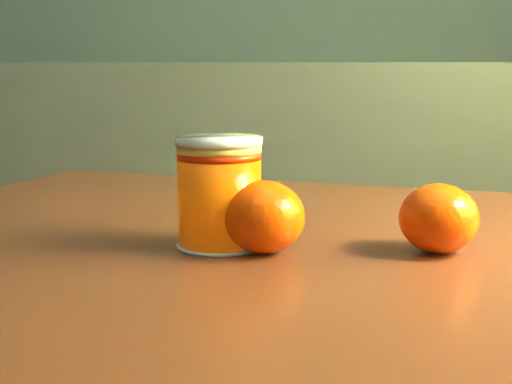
# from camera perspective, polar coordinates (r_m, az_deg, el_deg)

# --- Properties ---
(kitchen_counter) EXTENTS (3.15, 0.60, 0.90)m
(kitchen_counter) POSITION_cam_1_polar(r_m,az_deg,el_deg) (2.24, -12.51, -1.56)
(kitchen_counter) COLOR #4C4B50
(kitchen_counter) RESTS_ON ground
(table) EXTENTS (1.09, 0.85, 0.74)m
(table) POSITION_cam_1_polar(r_m,az_deg,el_deg) (0.63, 7.75, -13.24)
(table) COLOR maroon
(table) RESTS_ON ground
(juice_glass) EXTENTS (0.07, 0.07, 0.09)m
(juice_glass) POSITION_cam_1_polar(r_m,az_deg,el_deg) (0.61, -2.94, -0.07)
(juice_glass) COLOR #DC4E04
(juice_glass) RESTS_ON table
(orange_front) EXTENTS (0.09, 0.09, 0.06)m
(orange_front) POSITION_cam_1_polar(r_m,az_deg,el_deg) (0.59, 0.62, -2.00)
(orange_front) COLOR #F74604
(orange_front) RESTS_ON table
(orange_back) EXTENTS (0.07, 0.07, 0.06)m
(orange_back) POSITION_cam_1_polar(r_m,az_deg,el_deg) (0.61, 14.41, -2.05)
(orange_back) COLOR #F74604
(orange_back) RESTS_ON table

